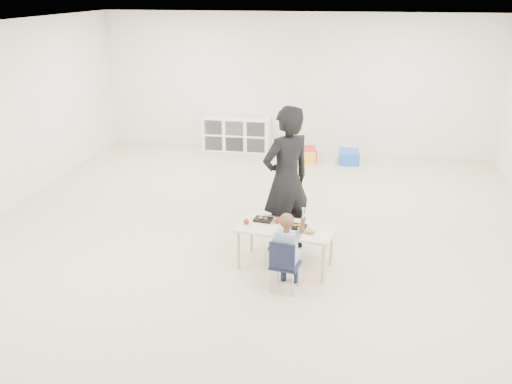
% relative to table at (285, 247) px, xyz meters
% --- Properties ---
extents(room, '(9.00, 9.02, 2.80)m').
position_rel_table_xyz_m(room, '(-0.48, 0.58, 1.13)').
color(room, '#C3B896').
rests_on(room, ground).
extents(table, '(1.25, 0.76, 0.54)m').
position_rel_table_xyz_m(table, '(0.00, 0.00, 0.00)').
color(table, beige).
rests_on(table, ground).
extents(chair_near, '(0.36, 0.34, 0.65)m').
position_rel_table_xyz_m(chair_near, '(0.07, -0.53, 0.05)').
color(chair_near, '#101632').
rests_on(chair_near, ground).
extents(chair_far, '(0.36, 0.34, 0.65)m').
position_rel_table_xyz_m(chair_far, '(-0.07, 0.53, 0.05)').
color(chair_far, '#101632').
rests_on(chair_far, ground).
extents(child, '(0.49, 0.49, 1.02)m').
position_rel_table_xyz_m(child, '(0.07, -0.53, 0.24)').
color(child, '#B2C5F1').
rests_on(child, chair_near).
extents(lunch_tray_near, '(0.24, 0.19, 0.03)m').
position_rel_table_xyz_m(lunch_tray_near, '(0.13, -0.00, 0.28)').
color(lunch_tray_near, black).
rests_on(lunch_tray_near, table).
extents(lunch_tray_far, '(0.24, 0.19, 0.03)m').
position_rel_table_xyz_m(lunch_tray_far, '(-0.30, 0.14, 0.28)').
color(lunch_tray_far, black).
rests_on(lunch_tray_far, table).
extents(milk_carton, '(0.08, 0.08, 0.10)m').
position_rel_table_xyz_m(milk_carton, '(0.04, -0.14, 0.32)').
color(milk_carton, white).
rests_on(milk_carton, table).
extents(bread_roll, '(0.09, 0.09, 0.07)m').
position_rel_table_xyz_m(bread_roll, '(0.30, -0.12, 0.30)').
color(bread_roll, tan).
rests_on(bread_roll, table).
extents(apple_near, '(0.07, 0.07, 0.07)m').
position_rel_table_xyz_m(apple_near, '(-0.12, 0.08, 0.30)').
color(apple_near, maroon).
rests_on(apple_near, table).
extents(apple_far, '(0.07, 0.07, 0.07)m').
position_rel_table_xyz_m(apple_far, '(-0.49, -0.01, 0.30)').
color(apple_far, maroon).
rests_on(apple_far, table).
extents(cubby_shelf, '(1.40, 0.40, 0.70)m').
position_rel_table_xyz_m(cubby_shelf, '(-1.68, 4.86, 0.08)').
color(cubby_shelf, white).
rests_on(cubby_shelf, ground).
extents(adult, '(0.83, 0.82, 1.92)m').
position_rel_table_xyz_m(adult, '(-0.07, 0.49, 0.69)').
color(adult, black).
rests_on(adult, ground).
extents(bin_red, '(0.46, 0.54, 0.23)m').
position_rel_table_xyz_m(bin_red, '(-0.17, 4.47, -0.16)').
color(bin_red, red).
rests_on(bin_red, ground).
extents(bin_yellow, '(0.44, 0.51, 0.22)m').
position_rel_table_xyz_m(bin_yellow, '(-0.17, 4.34, -0.16)').
color(bin_yellow, yellow).
rests_on(bin_yellow, ground).
extents(bin_blue, '(0.41, 0.52, 0.24)m').
position_rel_table_xyz_m(bin_blue, '(0.68, 4.41, -0.15)').
color(bin_blue, blue).
rests_on(bin_blue, ground).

